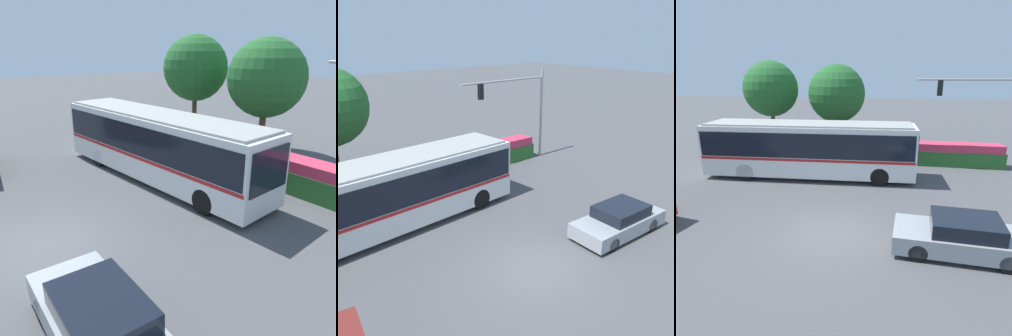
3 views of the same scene
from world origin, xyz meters
TOP-DOWN VIEW (x-y plane):
  - ground_plane at (0.00, 0.00)m, footprint 140.00×140.00m
  - city_bus at (-2.50, 6.35)m, footprint 12.09×3.26m
  - sedan_foreground at (4.64, -0.48)m, footprint 4.47×2.05m
  - traffic_light_pole at (8.18, 9.57)m, footprint 6.53×0.24m
  - flowering_hedge at (3.80, 10.12)m, footprint 10.91×1.25m
  - street_tree_left at (-7.70, 13.47)m, footprint 4.37×4.37m
  - street_tree_centre at (-2.45, 14.21)m, footprint 4.55×4.55m

SIDE VIEW (x-z plane):
  - ground_plane at x=0.00m, z-range 0.00..0.00m
  - sedan_foreground at x=4.64m, z-range -0.03..1.26m
  - flowering_hedge at x=3.80m, z-range -0.01..1.46m
  - city_bus at x=-2.50m, z-range 0.22..3.38m
  - traffic_light_pole at x=8.18m, z-range 1.01..6.97m
  - street_tree_centre at x=-2.45m, z-range 1.00..7.58m
  - street_tree_left at x=-7.70m, z-range 1.23..8.08m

